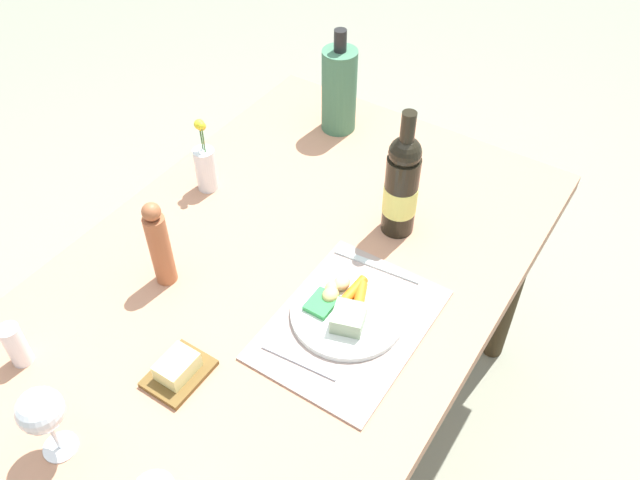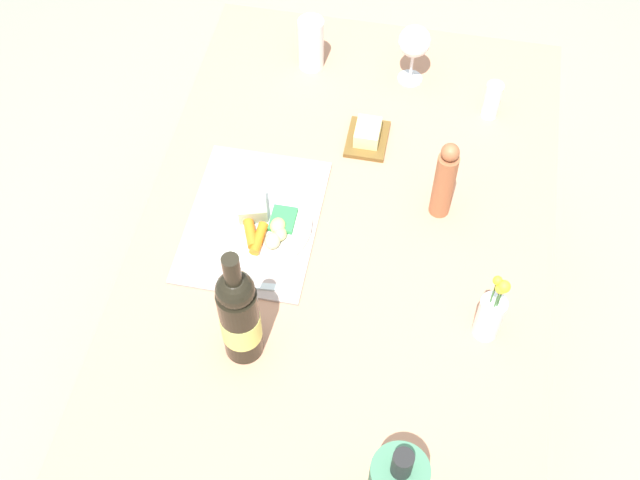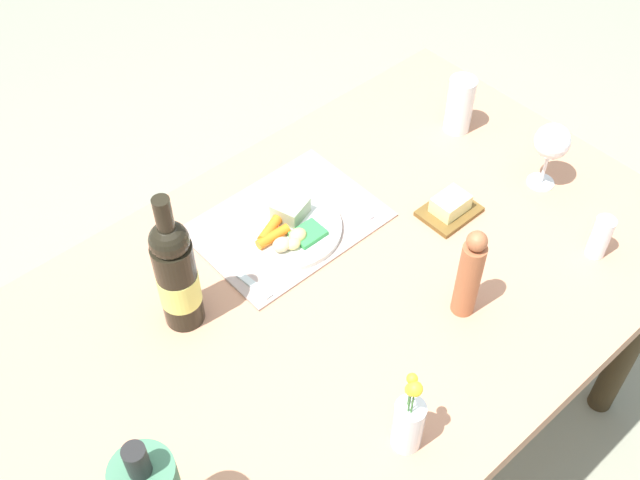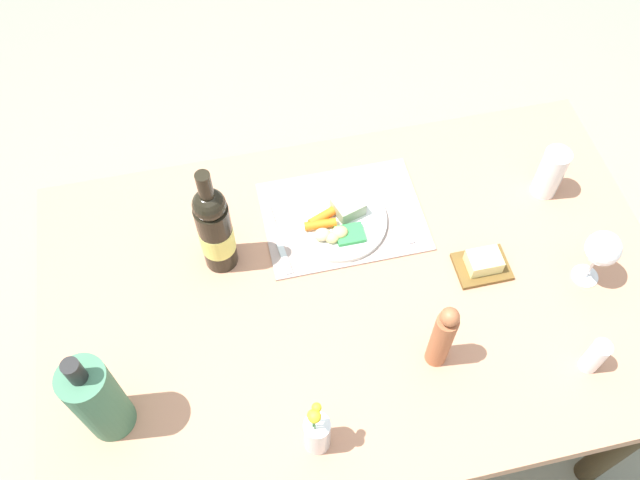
# 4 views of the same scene
# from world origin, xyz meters

# --- Properties ---
(ground_plane) EXTENTS (8.00, 8.00, 0.00)m
(ground_plane) POSITION_xyz_m (0.00, 0.00, 0.00)
(ground_plane) COLOR gray
(dining_table) EXTENTS (1.51, 0.95, 0.76)m
(dining_table) POSITION_xyz_m (0.00, 0.00, 0.67)
(dining_table) COLOR tan
(dining_table) RESTS_ON ground_plane
(placemat) EXTENTS (0.41, 0.30, 0.01)m
(placemat) POSITION_xyz_m (-0.02, -0.21, 0.76)
(placemat) COLOR #A59086
(placemat) RESTS_ON dining_table
(dinner_plate) EXTENTS (0.25, 0.25, 0.05)m
(dinner_plate) POSITION_xyz_m (0.00, -0.20, 0.78)
(dinner_plate) COLOR silver
(dinner_plate) RESTS_ON placemat
(fork) EXTENTS (0.03, 0.17, 0.00)m
(fork) POSITION_xyz_m (-0.16, -0.18, 0.77)
(fork) COLOR silver
(fork) RESTS_ON placemat
(knife) EXTENTS (0.04, 0.21, 0.00)m
(knife) POSITION_xyz_m (0.16, -0.18, 0.77)
(knife) COLOR silver
(knife) RESTS_ON placemat
(salt_shaker) EXTENTS (0.04, 0.04, 0.10)m
(salt_shaker) POSITION_xyz_m (-0.46, 0.30, 0.81)
(salt_shaker) COLOR white
(salt_shaker) RESTS_ON dining_table
(water_tumbler) EXTENTS (0.07, 0.07, 0.15)m
(water_tumbler) POSITION_xyz_m (-0.55, -0.18, 0.82)
(water_tumbler) COLOR silver
(water_tumbler) RESTS_ON dining_table
(butter_dish) EXTENTS (0.13, 0.10, 0.05)m
(butter_dish) POSITION_xyz_m (-0.31, 0.01, 0.78)
(butter_dish) COLOR brown
(butter_dish) RESTS_ON dining_table
(wine_bottle) EXTENTS (0.08, 0.08, 0.34)m
(wine_bottle) POSITION_xyz_m (0.30, -0.16, 0.89)
(wine_bottle) COLOR black
(wine_bottle) RESTS_ON dining_table
(cooler_bottle) EXTENTS (0.10, 0.10, 0.31)m
(cooler_bottle) POSITION_xyz_m (0.59, 0.19, 0.88)
(cooler_bottle) COLOR #3F7354
(cooler_bottle) RESTS_ON dining_table
(pepper_mill) EXTENTS (0.05, 0.05, 0.23)m
(pepper_mill) POSITION_xyz_m (-0.13, 0.21, 0.87)
(pepper_mill) COLOR #A25C38
(pepper_mill) RESTS_ON dining_table
(flower_vase) EXTENTS (0.06, 0.06, 0.21)m
(flower_vase) POSITION_xyz_m (0.17, 0.34, 0.83)
(flower_vase) COLOR silver
(flower_vase) RESTS_ON dining_table
(wine_glass) EXTENTS (0.08, 0.08, 0.17)m
(wine_glass) POSITION_xyz_m (-0.55, 0.08, 0.88)
(wine_glass) COLOR white
(wine_glass) RESTS_ON dining_table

